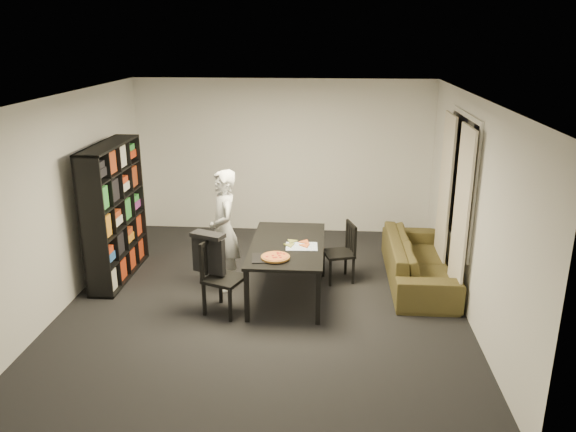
# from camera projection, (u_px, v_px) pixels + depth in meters

# --- Properties ---
(room) EXTENTS (5.01, 5.51, 2.61)m
(room) POSITION_uv_depth(u_px,v_px,m) (264.00, 204.00, 6.89)
(room) COLOR black
(room) RESTS_ON ground
(window_pane) EXTENTS (0.02, 1.40, 1.60)m
(window_pane) POSITION_uv_depth(u_px,v_px,m) (461.00, 180.00, 7.22)
(window_pane) COLOR black
(window_pane) RESTS_ON room
(window_frame) EXTENTS (0.03, 1.52, 1.72)m
(window_frame) POSITION_uv_depth(u_px,v_px,m) (461.00, 180.00, 7.22)
(window_frame) COLOR white
(window_frame) RESTS_ON room
(curtain_left) EXTENTS (0.03, 0.70, 2.25)m
(curtain_left) POSITION_uv_depth(u_px,v_px,m) (461.00, 218.00, 6.84)
(curtain_left) COLOR beige
(curtain_left) RESTS_ON room
(curtain_right) EXTENTS (0.03, 0.70, 2.25)m
(curtain_right) POSITION_uv_depth(u_px,v_px,m) (445.00, 195.00, 7.83)
(curtain_right) COLOR beige
(curtain_right) RESTS_ON room
(bookshelf) EXTENTS (0.35, 1.50, 1.90)m
(bookshelf) POSITION_uv_depth(u_px,v_px,m) (114.00, 212.00, 7.72)
(bookshelf) COLOR black
(bookshelf) RESTS_ON room
(dining_table) EXTENTS (0.94, 1.69, 0.71)m
(dining_table) POSITION_uv_depth(u_px,v_px,m) (287.00, 248.00, 7.28)
(dining_table) COLOR black
(dining_table) RESTS_ON room
(chair_left) EXTENTS (0.56, 0.56, 0.93)m
(chair_left) POSITION_uv_depth(u_px,v_px,m) (218.00, 271.00, 6.85)
(chair_left) COLOR black
(chair_left) RESTS_ON room
(chair_right) EXTENTS (0.48, 0.48, 0.83)m
(chair_right) POSITION_uv_depth(u_px,v_px,m) (344.00, 248.00, 7.75)
(chair_right) COLOR black
(chair_right) RESTS_ON room
(draped_jacket) EXTENTS (0.45, 0.32, 0.51)m
(draped_jacket) POSITION_uv_depth(u_px,v_px,m) (209.00, 251.00, 6.83)
(draped_jacket) COLOR black
(draped_jacket) RESTS_ON chair_left
(person) EXTENTS (0.58, 0.69, 1.63)m
(person) POSITION_uv_depth(u_px,v_px,m) (224.00, 230.00, 7.42)
(person) COLOR silver
(person) RESTS_ON room
(baking_tray) EXTENTS (0.44, 0.37, 0.01)m
(baking_tray) POSITION_uv_depth(u_px,v_px,m) (269.00, 258.00, 6.79)
(baking_tray) COLOR black
(baking_tray) RESTS_ON dining_table
(pepperoni_pizza) EXTENTS (0.35, 0.35, 0.03)m
(pepperoni_pizza) POSITION_uv_depth(u_px,v_px,m) (275.00, 257.00, 6.76)
(pepperoni_pizza) COLOR #8F5E29
(pepperoni_pizza) RESTS_ON dining_table
(kitchen_towel) EXTENTS (0.42, 0.32, 0.01)m
(kitchen_towel) POSITION_uv_depth(u_px,v_px,m) (302.00, 246.00, 7.15)
(kitchen_towel) COLOR white
(kitchen_towel) RESTS_ON dining_table
(pizza_slices) EXTENTS (0.43, 0.38, 0.01)m
(pizza_slices) POSITION_uv_depth(u_px,v_px,m) (298.00, 243.00, 7.23)
(pizza_slices) COLOR #C87F3E
(pizza_slices) RESTS_ON dining_table
(sofa) EXTENTS (0.82, 2.10, 0.61)m
(sofa) POSITION_uv_depth(u_px,v_px,m) (419.00, 261.00, 7.74)
(sofa) COLOR #3F2F19
(sofa) RESTS_ON room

